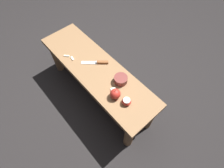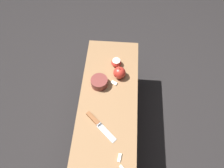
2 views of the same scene
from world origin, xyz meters
The scene contains 8 objects.
ground_plane centered at (0.00, 0.00, 0.00)m, with size 8.00×8.00×0.00m, color black.
wooden_bench centered at (0.00, 0.00, 0.33)m, with size 1.23×0.36×0.43m.
knife centered at (-0.03, 0.05, 0.44)m, with size 0.18×0.19×0.02m.
apple_whole centered at (0.31, -0.06, 0.47)m, with size 0.08×0.08×0.09m.
apple_cut centered at (0.40, -0.03, 0.45)m, with size 0.07×0.07×0.05m.
apple_slice_near_knife centered at (0.25, -0.03, 0.43)m, with size 0.04×0.05×0.01m.
apple_slice_near_bowl centered at (-0.22, -0.09, 0.43)m, with size 0.05×0.02×0.01m.
bowl centered at (0.23, 0.07, 0.45)m, with size 0.11×0.11×0.05m.
Camera 2 is at (-0.51, -0.07, 1.62)m, focal length 35.00 mm.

